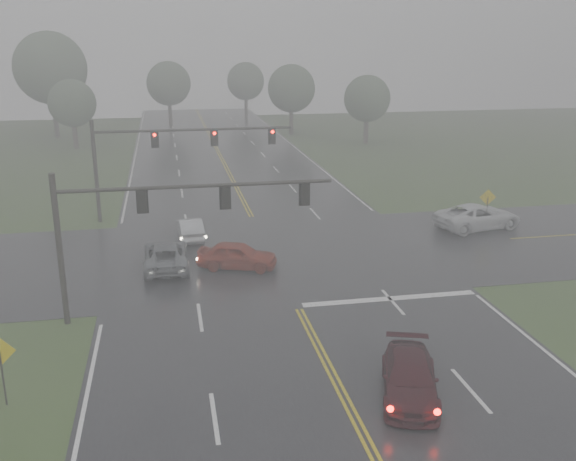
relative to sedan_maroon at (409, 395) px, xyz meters
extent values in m
cube|color=black|center=(-2.25, 13.87, 0.00)|extent=(18.00, 160.00, 0.02)
cube|color=black|center=(-2.25, 15.87, 0.00)|extent=(120.00, 14.00, 0.02)
cube|color=silver|center=(2.25, 8.27, 0.00)|extent=(8.50, 0.50, 0.01)
imported|color=black|center=(0.00, 0.00, 0.00)|extent=(3.20, 4.94, 1.33)
imported|color=maroon|center=(-4.38, 13.85, 0.00)|extent=(4.56, 2.93, 1.45)
imported|color=#B4B7BD|center=(-6.62, 19.62, 0.00)|extent=(1.63, 4.05, 1.31)
imported|color=slate|center=(-8.13, 14.65, 0.00)|extent=(2.32, 5.02, 1.40)
imported|color=silver|center=(11.80, 18.39, 0.00)|extent=(6.14, 3.75, 1.59)
cylinder|color=black|center=(-12.45, 8.37, 3.32)|extent=(0.26, 0.26, 6.65)
cylinder|color=black|center=(-12.45, 8.37, 5.91)|extent=(0.17, 0.17, 0.74)
cylinder|color=black|center=(-6.59, 8.37, 5.86)|extent=(11.72, 0.17, 0.17)
cube|color=black|center=(-8.93, 8.37, 5.31)|extent=(0.31, 0.26, 0.97)
cube|color=black|center=(-8.93, 8.52, 5.31)|extent=(0.51, 0.03, 1.15)
cube|color=black|center=(-5.41, 8.37, 5.31)|extent=(0.31, 0.26, 0.97)
cube|color=black|center=(-5.41, 8.52, 5.31)|extent=(0.51, 0.03, 1.15)
cube|color=black|center=(-1.90, 8.37, 5.31)|extent=(0.31, 0.26, 0.97)
cube|color=black|center=(-1.90, 8.52, 5.31)|extent=(0.51, 0.03, 1.15)
cylinder|color=black|center=(-12.45, 24.69, 3.41)|extent=(0.27, 0.27, 6.83)
cylinder|color=black|center=(-12.45, 24.69, 6.07)|extent=(0.17, 0.17, 0.76)
cylinder|color=black|center=(-5.88, 24.69, 6.02)|extent=(13.14, 0.17, 0.17)
cube|color=black|center=(-8.51, 24.69, 5.45)|extent=(0.32, 0.27, 1.00)
cube|color=black|center=(-8.51, 24.84, 5.45)|extent=(0.52, 0.03, 1.19)
cylinder|color=#FF0C05|center=(-8.51, 24.54, 5.77)|extent=(0.21, 0.06, 0.21)
cube|color=black|center=(-4.57, 24.69, 5.45)|extent=(0.32, 0.27, 1.00)
cube|color=black|center=(-4.57, 24.84, 5.45)|extent=(0.52, 0.03, 1.19)
cylinder|color=#FF0C05|center=(-4.57, 24.54, 5.77)|extent=(0.21, 0.06, 0.21)
cube|color=black|center=(-0.62, 24.69, 5.45)|extent=(0.32, 0.27, 1.00)
cube|color=black|center=(-0.62, 24.84, 5.45)|extent=(0.52, 0.03, 1.19)
cylinder|color=#FF0C05|center=(-0.62, 24.54, 5.77)|extent=(0.21, 0.06, 0.21)
cylinder|color=black|center=(-13.60, 2.00, 1.00)|extent=(0.07, 0.07, 2.01)
cylinder|color=black|center=(12.41, 18.45, 1.02)|extent=(0.07, 0.07, 2.04)
cube|color=#D6BA0C|center=(12.41, 18.48, 2.04)|extent=(1.07, 0.19, 1.07)
cylinder|color=#392E25|center=(-17.61, 55.75, 1.46)|extent=(0.54, 0.54, 2.91)
sphere|color=#3B4F34|center=(-17.61, 55.75, 5.01)|extent=(5.17, 5.17, 5.17)
cylinder|color=#392E25|center=(8.04, 61.80, 1.68)|extent=(0.54, 0.54, 3.35)
sphere|color=#3B4F34|center=(8.04, 61.80, 5.77)|extent=(5.96, 5.96, 5.96)
cylinder|color=#392E25|center=(-6.94, 72.96, 1.69)|extent=(0.51, 0.51, 3.39)
sphere|color=#3B4F34|center=(-6.94, 72.96, 5.84)|extent=(6.03, 6.03, 6.03)
cylinder|color=#392E25|center=(15.24, 53.27, 1.50)|extent=(0.54, 0.54, 3.00)
sphere|color=#3B4F34|center=(15.24, 53.27, 5.17)|extent=(5.34, 5.34, 5.34)
cylinder|color=#392E25|center=(-20.94, 64.94, 2.43)|extent=(0.60, 0.60, 4.87)
sphere|color=#3B4F34|center=(-20.94, 64.94, 8.38)|extent=(8.65, 8.65, 8.65)
cylinder|color=#392E25|center=(4.68, 80.68, 1.60)|extent=(0.53, 0.53, 3.20)
sphere|color=#3B4F34|center=(4.68, 80.68, 5.51)|extent=(5.69, 5.69, 5.69)
camera|label=1|loc=(-7.84, -18.53, 11.95)|focal=40.00mm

